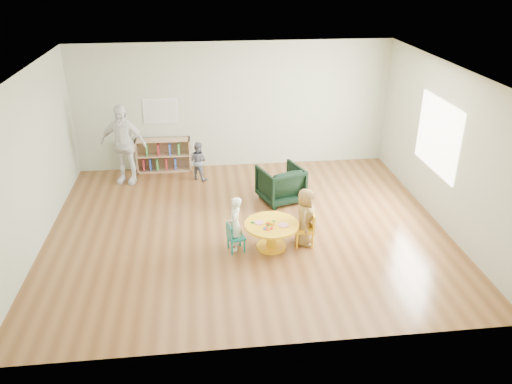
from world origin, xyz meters
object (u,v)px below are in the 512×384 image
at_px(child_left, 235,224).
at_px(toddler, 198,161).
at_px(kid_chair_left, 234,237).
at_px(armchair, 281,184).
at_px(kid_chair_right, 307,228).
at_px(adult_caretaker, 123,144).
at_px(child_right, 305,217).
at_px(activity_table, 272,231).
at_px(bookshelf, 163,155).

xyz_separation_m(child_left, toddler, (-0.57, 2.94, -0.05)).
height_order(kid_chair_left, armchair, armchair).
relative_size(kid_chair_right, adult_caretaker, 0.35).
xyz_separation_m(kid_chair_left, toddler, (-0.55, 3.00, 0.16)).
bearing_deg(child_left, child_right, 102.53).
bearing_deg(child_left, kid_chair_left, -13.35).
xyz_separation_m(activity_table, adult_caretaker, (-2.72, 3.02, 0.54)).
distance_m(kid_chair_right, armchair, 1.71).
xyz_separation_m(kid_chair_left, child_right, (1.20, 0.11, 0.24)).
height_order(kid_chair_left, bookshelf, bookshelf).
bearing_deg(kid_chair_right, activity_table, 100.41).
bearing_deg(armchair, kid_chair_right, 77.07).
xyz_separation_m(kid_chair_right, child_left, (-1.21, -0.00, 0.15)).
height_order(kid_chair_left, adult_caretaker, adult_caretaker).
distance_m(kid_chair_left, bookshelf, 3.82).
bearing_deg(kid_chair_right, bookshelf, 43.53).
bearing_deg(kid_chair_left, armchair, 134.95).
xyz_separation_m(kid_chair_right, toddler, (-1.78, 2.94, 0.10)).
height_order(kid_chair_right, bookshelf, bookshelf).
distance_m(child_left, toddler, 2.99).
relative_size(armchair, child_left, 0.84).
bearing_deg(activity_table, toddler, 111.55).
bearing_deg(child_left, kid_chair_right, 100.38).
height_order(armchair, child_left, child_left).
distance_m(activity_table, armchair, 1.78).
distance_m(armchair, child_right, 1.67).
height_order(armchair, adult_caretaker, adult_caretaker).
height_order(activity_table, toddler, toddler).
relative_size(kid_chair_left, adult_caretaker, 0.29).
bearing_deg(toddler, child_right, 154.00).
distance_m(bookshelf, child_left, 3.78).
height_order(activity_table, adult_caretaker, adult_caretaker).
xyz_separation_m(child_left, adult_caretaker, (-2.12, 2.99, 0.38)).
xyz_separation_m(child_right, toddler, (-1.74, 2.89, -0.08)).
relative_size(activity_table, child_right, 0.90).
relative_size(bookshelf, child_left, 1.27).
distance_m(bookshelf, armchair, 3.00).
distance_m(kid_chair_right, child_right, 0.19).
bearing_deg(adult_caretaker, toddler, 12.93).
relative_size(kid_chair_left, child_left, 0.53).
distance_m(toddler, adult_caretaker, 1.60).
bearing_deg(kid_chair_right, toddler, 38.69).
distance_m(armchair, toddler, 2.02).
height_order(kid_chair_right, child_right, child_right).
bearing_deg(child_left, adult_caretaker, -134.38).
bearing_deg(child_right, kid_chair_left, 114.99).
distance_m(activity_table, adult_caretaker, 4.10).
xyz_separation_m(activity_table, child_right, (0.57, 0.08, 0.19)).
bearing_deg(child_right, bookshelf, 55.99).
xyz_separation_m(armchair, toddler, (-1.60, 1.24, 0.06)).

